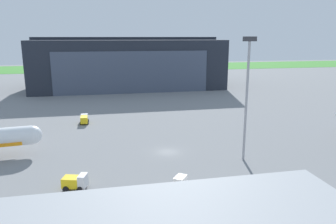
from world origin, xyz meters
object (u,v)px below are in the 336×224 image
Objects in this scene: pushback_tractor at (76,182)px; apron_light_mast at (247,91)px; fuel_bowser at (189,186)px; stair_truck at (84,119)px; maintenance_hangar at (128,63)px.

apron_light_mast is (29.48, 5.98, 11.59)m from pushback_tractor.
apron_light_mast reaches higher than fuel_bowser.
stair_truck is 1.21× the size of pushback_tractor.
maintenance_hangar reaches higher than fuel_bowser.
maintenance_hangar is 15.59× the size of fuel_bowser.
maintenance_hangar is 3.61× the size of apron_light_mast.
fuel_bowser reaches higher than pushback_tractor.
stair_truck is (-16.50, 43.38, 0.03)m from fuel_bowser.
apron_light_mast is (13.32, 10.80, 11.65)m from fuel_bowser.
maintenance_hangar is 16.95× the size of stair_truck.
pushback_tractor is (0.34, -38.55, 0.03)m from stair_truck.
fuel_bowser is 20.73m from apron_light_mast.
fuel_bowser is (-0.60, -106.49, -9.38)m from maintenance_hangar.
maintenance_hangar is 66.05m from stair_truck.
apron_light_mast is (12.72, -95.69, 2.27)m from maintenance_hangar.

